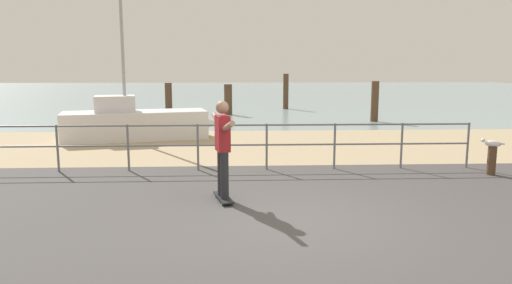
# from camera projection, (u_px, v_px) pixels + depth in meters

# --- Properties ---
(ground_plane) EXTENTS (24.00, 10.00, 0.04)m
(ground_plane) POSITION_uv_depth(u_px,v_px,m) (314.00, 248.00, 6.04)
(ground_plane) COLOR #474444
(ground_plane) RESTS_ON ground
(beach_strip) EXTENTS (24.00, 6.00, 0.04)m
(beach_strip) POSITION_uv_depth(u_px,v_px,m) (269.00, 145.00, 13.93)
(beach_strip) COLOR tan
(beach_strip) RESTS_ON ground
(sea_surface) EXTENTS (72.00, 50.00, 0.04)m
(sea_surface) POSITION_uv_depth(u_px,v_px,m) (246.00, 93.00, 41.55)
(sea_surface) COLOR #849EA3
(sea_surface) RESTS_ON ground
(railing_fence) EXTENTS (10.70, 0.05, 1.05)m
(railing_fence) POSITION_uv_depth(u_px,v_px,m) (232.00, 140.00, 10.42)
(railing_fence) COLOR slate
(railing_fence) RESTS_ON ground
(sailboat) EXTENTS (5.07, 2.38, 4.72)m
(sailboat) POSITION_uv_depth(u_px,v_px,m) (141.00, 123.00, 14.94)
(sailboat) COLOR silver
(sailboat) RESTS_ON ground
(skateboard) EXTENTS (0.38, 0.82, 0.08)m
(skateboard) POSITION_uv_depth(u_px,v_px,m) (223.00, 198.00, 8.13)
(skateboard) COLOR black
(skateboard) RESTS_ON ground
(skateboarder) EXTENTS (0.43, 1.43, 1.65)m
(skateboarder) POSITION_uv_depth(u_px,v_px,m) (223.00, 143.00, 7.98)
(skateboarder) COLOR #26262B
(skateboarder) RESTS_ON skateboard
(bollard_short) EXTENTS (0.18, 0.18, 0.62)m
(bollard_short) POSITION_uv_depth(u_px,v_px,m) (492.00, 161.00, 10.01)
(bollard_short) COLOR #513826
(bollard_short) RESTS_ON ground
(seagull) EXTENTS (0.44, 0.30, 0.18)m
(seagull) POSITION_uv_depth(u_px,v_px,m) (492.00, 143.00, 9.96)
(seagull) COLOR white
(seagull) RESTS_ON bollard_short
(groyne_post_0) EXTENTS (0.36, 0.36, 1.46)m
(groyne_post_0) POSITION_uv_depth(u_px,v_px,m) (169.00, 97.00, 24.09)
(groyne_post_0) COLOR #513826
(groyne_post_0) RESTS_ON ground
(groyne_post_1) EXTENTS (0.38, 0.38, 1.45)m
(groyne_post_1) POSITION_uv_depth(u_px,v_px,m) (228.00, 100.00, 22.42)
(groyne_post_1) COLOR #513826
(groyne_post_1) RESTS_ON ground
(groyne_post_2) EXTENTS (0.29, 0.29, 1.90)m
(groyne_post_2) POSITION_uv_depth(u_px,v_px,m) (286.00, 92.00, 25.36)
(groyne_post_2) COLOR #513826
(groyne_post_2) RESTS_ON ground
(groyne_post_3) EXTENTS (0.31, 0.31, 1.69)m
(groyne_post_3) POSITION_uv_depth(u_px,v_px,m) (375.00, 102.00, 19.60)
(groyne_post_3) COLOR #513826
(groyne_post_3) RESTS_ON ground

